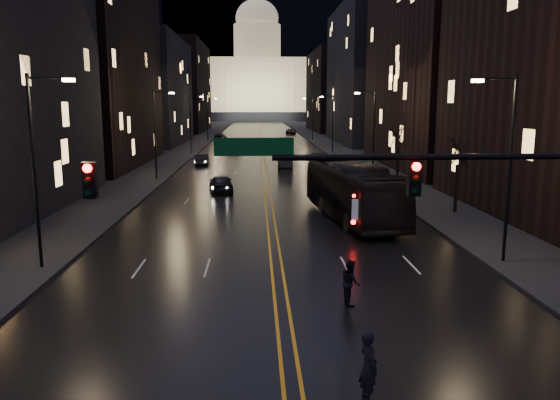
{
  "coord_description": "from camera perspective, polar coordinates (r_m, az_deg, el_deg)",
  "views": [
    {
      "loc": [
        -0.94,
        -15.02,
        7.67
      ],
      "look_at": [
        0.17,
        10.2,
        3.2
      ],
      "focal_mm": 35.0,
      "sensor_mm": 36.0,
      "label": 1
    }
  ],
  "objects": [
    {
      "name": "ground",
      "position": [
        16.89,
        0.99,
        -16.97
      ],
      "size": [
        900.0,
        900.0,
        0.0
      ],
      "primitive_type": "plane",
      "color": "black",
      "rests_on": "ground"
    },
    {
      "name": "road",
      "position": [
        145.23,
        -2.16,
        7.01
      ],
      "size": [
        20.0,
        320.0,
        0.02
      ],
      "primitive_type": "cube",
      "color": "black",
      "rests_on": "ground"
    },
    {
      "name": "sidewalk_left",
      "position": [
        145.81,
        -7.71,
        6.96
      ],
      "size": [
        8.0,
        320.0,
        0.16
      ],
      "primitive_type": "cube",
      "color": "black",
      "rests_on": "ground"
    },
    {
      "name": "sidewalk_right",
      "position": [
        145.99,
        3.38,
        7.04
      ],
      "size": [
        8.0,
        320.0,
        0.16
      ],
      "primitive_type": "cube",
      "color": "black",
      "rests_on": "ground"
    },
    {
      "name": "center_line",
      "position": [
        145.23,
        -2.16,
        7.01
      ],
      "size": [
        0.62,
        320.0,
        0.01
      ],
      "primitive_type": "cube",
      "color": "orange",
      "rests_on": "road"
    },
    {
      "name": "building_left_mid",
      "position": [
        72.15,
        -19.29,
        14.52
      ],
      "size": [
        12.0,
        30.0,
        28.0
      ],
      "primitive_type": "cube",
      "color": "black",
      "rests_on": "ground"
    },
    {
      "name": "building_left_far",
      "position": [
        108.91,
        -13.38,
        11.0
      ],
      "size": [
        12.0,
        34.0,
        20.0
      ],
      "primitive_type": "cube",
      "color": "black",
      "rests_on": "ground"
    },
    {
      "name": "building_left_dist",
      "position": [
        156.37,
        -10.09,
        11.47
      ],
      "size": [
        12.0,
        40.0,
        24.0
      ],
      "primitive_type": "cube",
      "color": "black",
      "rests_on": "ground"
    },
    {
      "name": "building_right_tall",
      "position": [
        69.55,
        16.85,
        19.0
      ],
      "size": [
        12.0,
        30.0,
        38.0
      ],
      "primitive_type": "cube",
      "color": "black",
      "rests_on": "ground"
    },
    {
      "name": "building_right_mid",
      "position": [
        109.38,
        9.28,
        12.7
      ],
      "size": [
        12.0,
        34.0,
        26.0
      ],
      "primitive_type": "cube",
      "color": "black",
      "rests_on": "ground"
    },
    {
      "name": "building_right_dist",
      "position": [
        156.6,
        5.64,
        11.21
      ],
      "size": [
        12.0,
        40.0,
        22.0
      ],
      "primitive_type": "cube",
      "color": "black",
      "rests_on": "ground"
    },
    {
      "name": "mountain_ridge",
      "position": [
        401.25,
        3.54,
        18.23
      ],
      "size": [
        520.0,
        60.0,
        130.0
      ],
      "primitive_type": "cube",
      "color": "black",
      "rests_on": "ground"
    },
    {
      "name": "capitol",
      "position": [
        265.19,
        -2.37,
        12.08
      ],
      "size": [
        90.0,
        50.0,
        58.5
      ],
      "color": "black",
      "rests_on": "ground"
    },
    {
      "name": "traffic_signal",
      "position": [
        16.7,
        21.72,
        0.48
      ],
      "size": [
        17.29,
        0.45,
        7.0
      ],
      "color": "black",
      "rests_on": "ground"
    },
    {
      "name": "streetlamp_right_near",
      "position": [
        27.77,
        22.6,
        3.92
      ],
      "size": [
        2.13,
        0.25,
        9.0
      ],
      "color": "black",
      "rests_on": "ground"
    },
    {
      "name": "streetlamp_left_near",
      "position": [
        27.02,
        -23.99,
        3.68
      ],
      "size": [
        2.13,
        0.25,
        9.0
      ],
      "color": "black",
      "rests_on": "ground"
    },
    {
      "name": "streetlamp_right_mid",
      "position": [
        56.32,
        9.61,
        7.27
      ],
      "size": [
        2.13,
        0.25,
        9.0
      ],
      "color": "black",
      "rests_on": "ground"
    },
    {
      "name": "streetlamp_left_mid",
      "position": [
        55.96,
        -12.78,
        7.14
      ],
      "size": [
        2.13,
        0.25,
        9.0
      ],
      "color": "black",
      "rests_on": "ground"
    },
    {
      "name": "streetlamp_right_far",
      "position": [
        85.87,
        5.4,
        8.27
      ],
      "size": [
        2.13,
        0.25,
        9.0
      ],
      "color": "black",
      "rests_on": "ground"
    },
    {
      "name": "streetlamp_left_far",
      "position": [
        85.63,
        -9.23,
        8.18
      ],
      "size": [
        2.13,
        0.25,
        9.0
      ],
      "color": "black",
      "rests_on": "ground"
    },
    {
      "name": "streetlamp_right_dist",
      "position": [
        115.65,
        3.35,
        8.74
      ],
      "size": [
        2.13,
        0.25,
        9.0
      ],
      "color": "black",
      "rests_on": "ground"
    },
    {
      "name": "streetlamp_left_dist",
      "position": [
        115.47,
        -7.51,
        8.67
      ],
      "size": [
        2.13,
        0.25,
        9.0
      ],
      "color": "black",
      "rests_on": "ground"
    },
    {
      "name": "tree_right_mid",
      "position": [
        39.68,
        18.13,
        5.0
      ],
      "size": [
        2.4,
        2.4,
        6.65
      ],
      "color": "black",
      "rests_on": "ground"
    },
    {
      "name": "tree_right_far",
      "position": [
        54.91,
        12.27,
        6.53
      ],
      "size": [
        2.4,
        2.4,
        6.65
      ],
      "color": "black",
      "rests_on": "ground"
    },
    {
      "name": "bus",
      "position": [
        36.8,
        7.59,
        0.87
      ],
      "size": [
        4.96,
        13.7,
        3.73
      ],
      "primitive_type": "imported",
      "rotation": [
        0.0,
        0.0,
        0.14
      ],
      "color": "black",
      "rests_on": "ground"
    },
    {
      "name": "oncoming_car_a",
      "position": [
        48.16,
        -6.15,
        1.77
      ],
      "size": [
        2.5,
        4.9,
        1.6
      ],
      "primitive_type": "imported",
      "rotation": [
        0.0,
        0.0,
        3.28
      ],
      "color": "black",
      "rests_on": "ground"
    },
    {
      "name": "oncoming_car_b",
      "position": [
        69.19,
        -8.15,
        4.19
      ],
      "size": [
        1.89,
        4.63,
        1.49
      ],
      "primitive_type": "imported",
      "rotation": [
        0.0,
        0.0,
        3.21
      ],
      "color": "black",
      "rests_on": "ground"
    },
    {
      "name": "oncoming_car_c",
      "position": [
        92.51,
        -4.78,
        5.73
      ],
      "size": [
        2.74,
        5.72,
        1.57
      ],
      "primitive_type": "imported",
      "rotation": [
        0.0,
        0.0,
        3.16
      ],
      "color": "black",
      "rests_on": "ground"
    },
    {
      "name": "oncoming_car_d",
      "position": [
        116.27,
        -6.29,
        6.59
      ],
      "size": [
        2.72,
        5.74,
        1.62
      ],
      "primitive_type": "imported",
      "rotation": [
        0.0,
        0.0,
        3.06
      ],
      "color": "black",
      "rests_on": "ground"
    },
    {
      "name": "receding_car_a",
      "position": [
        64.1,
        0.57,
        3.9
      ],
      "size": [
        2.0,
        5.04,
        1.63
      ],
      "primitive_type": "imported",
      "rotation": [
        0.0,
        0.0,
        -0.06
      ],
      "color": "black",
      "rests_on": "ground"
    },
    {
      "name": "receding_car_b",
      "position": [
        71.18,
        3.88,
        4.43
      ],
      "size": [
        2.05,
        4.45,
        1.48
      ],
      "primitive_type": "imported",
      "rotation": [
        0.0,
        0.0,
        0.07
      ],
      "color": "black",
      "rests_on": "ground"
    },
    {
      "name": "receding_car_c",
      "position": [
        99.09,
        0.38,
        6.06
      ],
      "size": [
        2.9,
        5.72,
        1.59
      ],
      "primitive_type": "imported",
      "rotation": [
        0.0,
        0.0,
        -0.13
      ],
      "color": "black",
      "rests_on": "ground"
    },
    {
      "name": "receding_car_d",
      "position": [
        140.03,
        1.13,
        7.19
      ],
      "size": [
        2.97,
        5.5,
        1.47
      ],
      "primitive_type": "imported",
      "rotation": [
        0.0,
        0.0,
        -0.11
      ],
      "color": "black",
      "rests_on": "ground"
    },
    {
      "name": "pedestrian_a",
      "position": [
        14.92,
        9.21,
        -16.81
      ],
      "size": [
        0.63,
        0.8,
        1.93
      ],
      "primitive_type": "imported",
      "rotation": [
        0.0,
        0.0,
        1.84
      ],
      "color": "black",
      "rests_on": "ground"
    },
    {
      "name": "pedestrian_b",
      "position": [
        21.45,
        7.37,
        -8.51
      ],
      "size": [
        0.56,
        0.9,
        1.76
      ],
      "primitive_type": "imported",
      "rotation": [
        0.0,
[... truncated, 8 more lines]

